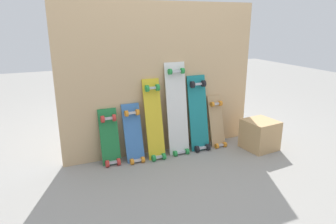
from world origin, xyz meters
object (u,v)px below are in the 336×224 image
at_px(skateboard_blue, 134,137).
at_px(skateboard_white, 177,112).
at_px(skateboard_green, 110,140).
at_px(skateboard_teal, 199,116).
at_px(skateboard_natural, 217,124).
at_px(skateboard_yellow, 154,123).
at_px(wooden_crate, 260,135).

height_order(skateboard_blue, skateboard_white, skateboard_white).
bearing_deg(skateboard_green, skateboard_blue, -5.58).
bearing_deg(skateboard_teal, skateboard_natural, -0.75).
relative_size(skateboard_blue, skateboard_yellow, 0.74).
bearing_deg(skateboard_natural, wooden_crate, -36.99).
height_order(skateboard_white, wooden_crate, skateboard_white).
bearing_deg(skateboard_green, skateboard_teal, -1.11).
height_order(skateboard_green, skateboard_blue, skateboard_blue).
xyz_separation_m(skateboard_green, skateboard_natural, (1.16, -0.02, 0.00)).
bearing_deg(skateboard_yellow, skateboard_teal, 1.15).
xyz_separation_m(skateboard_teal, wooden_crate, (0.59, -0.27, -0.20)).
distance_m(skateboard_yellow, skateboard_natural, 0.73).
height_order(skateboard_white, skateboard_teal, skateboard_white).
distance_m(skateboard_white, skateboard_teal, 0.25).
xyz_separation_m(skateboard_white, skateboard_teal, (0.24, -0.01, -0.07)).
distance_m(skateboard_green, skateboard_white, 0.72).
xyz_separation_m(skateboard_green, skateboard_white, (0.69, -0.01, 0.19)).
height_order(skateboard_blue, skateboard_teal, skateboard_teal).
bearing_deg(skateboard_blue, skateboard_yellow, -1.64).
bearing_deg(skateboard_white, skateboard_teal, -1.32).
relative_size(skateboard_yellow, skateboard_natural, 1.38).
bearing_deg(skateboard_natural, skateboard_green, 178.96).
xyz_separation_m(skateboard_yellow, skateboard_white, (0.25, 0.02, 0.07)).
xyz_separation_m(skateboard_blue, wooden_crate, (1.30, -0.27, -0.08)).
bearing_deg(skateboard_blue, skateboard_natural, 0.06).
bearing_deg(skateboard_blue, wooden_crate, -11.80).
relative_size(skateboard_green, skateboard_natural, 0.97).
height_order(skateboard_green, skateboard_natural, skateboard_natural).
relative_size(skateboard_yellow, skateboard_white, 0.85).
height_order(skateboard_yellow, skateboard_natural, skateboard_yellow).
bearing_deg(wooden_crate, skateboard_white, 161.37).
bearing_deg(skateboard_teal, wooden_crate, -25.05).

